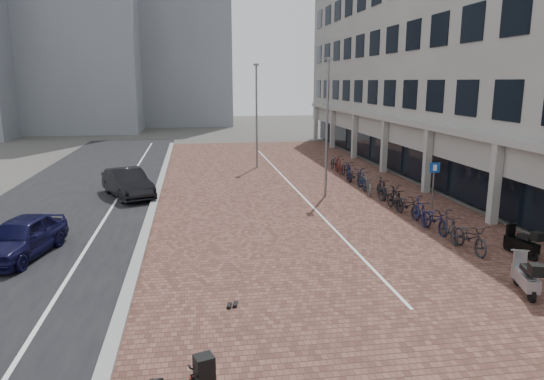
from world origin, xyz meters
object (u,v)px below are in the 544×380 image
(car_navy, at_px, (21,237))
(scooter_mid, at_px, (522,242))
(car_dark, at_px, (128,183))
(scooter_front, at_px, (526,275))
(parking_sign, at_px, (434,179))

(car_navy, xyz_separation_m, scooter_mid, (16.42, -2.57, -0.17))
(car_navy, bearing_deg, scooter_mid, 4.25)
(car_dark, bearing_deg, scooter_front, -72.30)
(car_navy, height_order, scooter_mid, car_navy)
(car_navy, xyz_separation_m, parking_sign, (16.42, 3.81, 0.74))
(car_dark, distance_m, parking_sign, 14.80)
(scooter_mid, bearing_deg, scooter_front, -132.35)
(scooter_front, bearing_deg, car_navy, 176.96)
(scooter_mid, relative_size, parking_sign, 0.69)
(car_dark, relative_size, scooter_mid, 2.92)
(car_navy, bearing_deg, parking_sign, 26.20)
(scooter_front, bearing_deg, parking_sign, 95.79)
(scooter_front, relative_size, parking_sign, 0.74)
(car_dark, relative_size, parking_sign, 2.02)
(scooter_mid, height_order, parking_sign, parking_sign)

